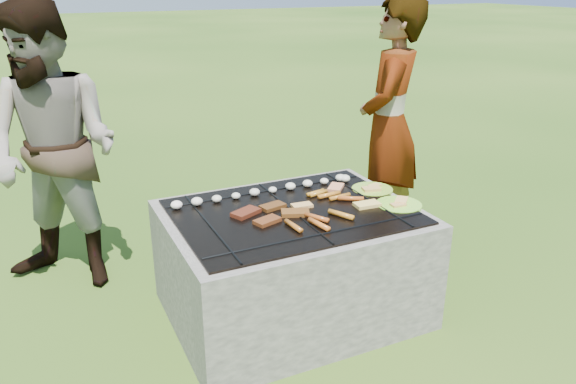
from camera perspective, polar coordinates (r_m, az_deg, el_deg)
name	(u,v)px	position (r m, az deg, el deg)	size (l,w,h in m)	color
lawn	(292,311)	(3.23, 0.39, -11.95)	(60.00, 60.00, 0.00)	#264912
fire_pit	(292,266)	(3.09, 0.40, -7.56)	(1.30, 1.00, 0.62)	gray
mushrooms	(271,190)	(3.18, -1.72, 0.25)	(1.08, 0.08, 0.04)	white
pork_slabs	(270,213)	(2.89, -1.88, -2.14)	(0.40, 0.27, 0.02)	maroon
sausages	(326,207)	(2.96, 3.89, -1.58)	(0.53, 0.50, 0.03)	orange
bread_on_grate	(342,198)	(3.10, 5.47, -0.66)	(0.45, 0.42, 0.02)	#D6BF6D
plate_far	(372,189)	(3.28, 8.55, 0.26)	(0.25, 0.25, 0.03)	gold
plate_near	(399,205)	(3.09, 11.22, -1.27)	(0.28, 0.28, 0.03)	#D3FF3C
cook	(389,126)	(3.82, 10.26, 6.66)	(0.61, 0.40, 1.67)	gray
bystander	(54,151)	(3.46, -22.69, 3.88)	(0.81, 0.63, 1.67)	#A99E8C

